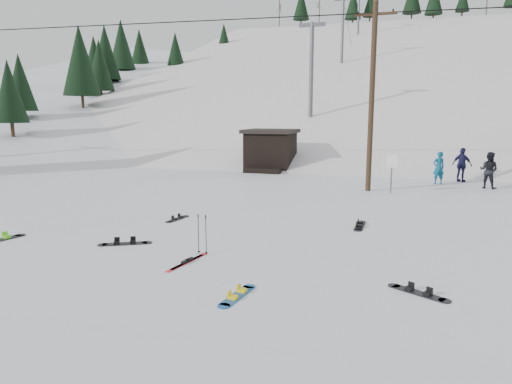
% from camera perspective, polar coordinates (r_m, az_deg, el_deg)
% --- Properties ---
extents(ground, '(200.00, 200.00, 0.00)m').
position_cam_1_polar(ground, '(10.43, -2.84, -11.58)').
color(ground, silver).
rests_on(ground, ground).
extents(ski_slope, '(60.00, 85.24, 65.97)m').
position_cam_1_polar(ski_slope, '(66.11, 14.01, -4.35)').
color(ski_slope, white).
rests_on(ski_slope, ground).
extents(ridge_left, '(47.54, 95.03, 58.38)m').
position_cam_1_polar(ridge_left, '(70.93, -16.80, -2.69)').
color(ridge_left, silver).
rests_on(ridge_left, ground).
extents(treeline_left, '(20.00, 64.00, 10.00)m').
position_cam_1_polar(treeline_left, '(61.84, -19.92, 5.67)').
color(treeline_left, black).
rests_on(treeline_left, ground).
extents(treeline_crest, '(50.00, 6.00, 10.00)m').
position_cam_1_polar(treeline_crest, '(95.24, 15.49, 7.14)').
color(treeline_crest, black).
rests_on(treeline_crest, ski_slope).
extents(utility_pole, '(2.00, 0.26, 9.00)m').
position_cam_1_polar(utility_pole, '(23.17, 14.28, 11.67)').
color(utility_pole, '#3A2819').
rests_on(utility_pole, ground).
extents(trail_sign, '(0.50, 0.09, 1.85)m').
position_cam_1_polar(trail_sign, '(22.83, 16.62, 3.02)').
color(trail_sign, '#595B60').
rests_on(trail_sign, ground).
extents(lift_hut, '(3.40, 4.10, 2.75)m').
position_cam_1_polar(lift_hut, '(31.29, 1.83, 5.31)').
color(lift_hut, black).
rests_on(lift_hut, ground).
extents(lift_tower_near, '(2.20, 0.36, 8.00)m').
position_cam_1_polar(lift_tower_near, '(40.01, 6.95, 15.53)').
color(lift_tower_near, '#595B60').
rests_on(lift_tower_near, ski_slope).
extents(lift_tower_mid, '(2.20, 0.36, 8.00)m').
position_cam_1_polar(lift_tower_mid, '(60.50, 10.77, 19.66)').
color(lift_tower_mid, '#595B60').
rests_on(lift_tower_mid, ski_slope).
extents(lift_tower_far, '(2.20, 0.36, 8.00)m').
position_cam_1_polar(lift_tower_far, '(81.26, 12.73, 21.66)').
color(lift_tower_far, '#595B60').
rests_on(lift_tower_far, ski_slope).
extents(hero_snowboard, '(0.43, 1.39, 0.10)m').
position_cam_1_polar(hero_snowboard, '(9.84, -2.35, -12.77)').
color(hero_snowboard, '#18539D').
rests_on(hero_snowboard, ground).
extents(hero_skis, '(0.40, 1.70, 0.09)m').
position_cam_1_polar(hero_skis, '(12.04, -8.58, -8.60)').
color(hero_skis, red).
rests_on(hero_skis, ground).
extents(ski_poles, '(0.30, 0.08, 1.10)m').
position_cam_1_polar(ski_poles, '(12.54, -6.74, -5.22)').
color(ski_poles, black).
rests_on(ski_poles, ground).
extents(board_scatter_a, '(1.42, 0.89, 0.11)m').
position_cam_1_polar(board_scatter_a, '(14.05, -16.06, -6.17)').
color(board_scatter_a, black).
rests_on(board_scatter_a, ground).
extents(board_scatter_b, '(0.41, 1.30, 0.09)m').
position_cam_1_polar(board_scatter_b, '(16.87, -9.79, -3.30)').
color(board_scatter_b, black).
rests_on(board_scatter_b, ground).
extents(board_scatter_d, '(1.27, 0.82, 0.10)m').
position_cam_1_polar(board_scatter_d, '(10.56, 19.64, -11.74)').
color(board_scatter_d, black).
rests_on(board_scatter_d, ground).
extents(board_scatter_f, '(0.32, 1.56, 0.11)m').
position_cam_1_polar(board_scatter_f, '(16.01, 12.85, -4.09)').
color(board_scatter_f, black).
rests_on(board_scatter_f, ground).
extents(skier_teal, '(0.76, 0.65, 1.78)m').
position_cam_1_polar(skier_teal, '(26.71, 21.87, 2.82)').
color(skier_teal, '#0B5273').
rests_on(skier_teal, ground).
extents(skier_dark, '(1.13, 1.04, 1.88)m').
position_cam_1_polar(skier_dark, '(26.20, 27.08, 2.44)').
color(skier_dark, black).
rests_on(skier_dark, ground).
extents(skier_navy, '(1.20, 1.02, 1.93)m').
position_cam_1_polar(skier_navy, '(28.06, 24.35, 3.11)').
color(skier_navy, '#171739').
rests_on(skier_navy, ground).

